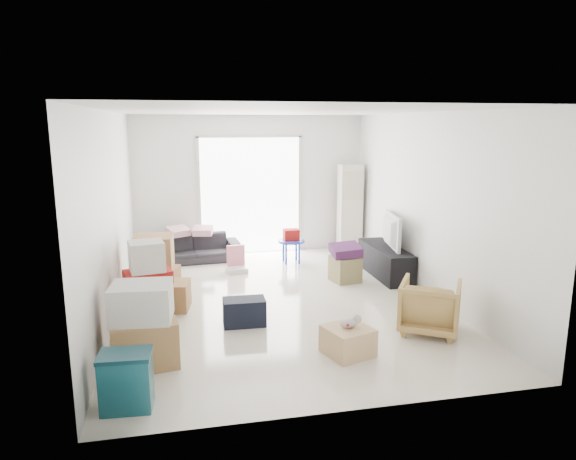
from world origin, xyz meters
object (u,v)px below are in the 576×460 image
(tv_console, at_px, (385,261))
(armchair, at_px, (430,304))
(television, at_px, (386,243))
(kids_table, at_px, (291,239))
(wood_crate, at_px, (348,341))
(ac_tower, at_px, (350,208))
(storage_bins, at_px, (126,381))
(ottoman, at_px, (345,269))
(sofa, at_px, (194,244))

(tv_console, bearing_deg, armchair, -99.57)
(television, height_order, kids_table, kids_table)
(television, distance_m, wood_crate, 3.23)
(ac_tower, bearing_deg, television, -88.37)
(storage_bins, distance_m, kids_table, 5.23)
(tv_console, relative_size, storage_bins, 2.77)
(armchair, height_order, ottoman, armchair)
(storage_bins, bearing_deg, sofa, 81.54)
(tv_console, distance_m, wood_crate, 3.20)
(sofa, bearing_deg, wood_crate, -74.89)
(armchair, relative_size, storage_bins, 1.33)
(television, height_order, sofa, sofa)
(kids_table, bearing_deg, ottoman, -65.12)
(wood_crate, bearing_deg, sofa, 109.55)
(ottoman, bearing_deg, wood_crate, -107.55)
(armchair, relative_size, wood_crate, 1.51)
(ac_tower, bearing_deg, armchair, -94.84)
(tv_console, relative_size, sofa, 0.88)
(tv_console, height_order, kids_table, kids_table)
(armchair, xyz_separation_m, storage_bins, (-3.50, -1.06, -0.09))
(sofa, xyz_separation_m, armchair, (2.75, -3.98, 0.03))
(armchair, xyz_separation_m, wood_crate, (-1.19, -0.41, -0.20))
(tv_console, distance_m, sofa, 3.54)
(storage_bins, height_order, kids_table, kids_table)
(kids_table, bearing_deg, tv_console, -39.74)
(ac_tower, bearing_deg, tv_console, -88.37)
(tv_console, distance_m, kids_table, 1.81)
(ac_tower, xyz_separation_m, storage_bins, (-3.85, -5.19, -0.60))
(ac_tower, bearing_deg, wood_crate, -108.77)
(sofa, relative_size, kids_table, 2.70)
(storage_bins, distance_m, wood_crate, 2.40)
(tv_console, distance_m, ottoman, 0.79)
(television, bearing_deg, armchair, -179.73)
(ac_tower, distance_m, ottoman, 2.17)
(ac_tower, bearing_deg, sofa, -177.23)
(television, relative_size, wood_crate, 2.07)
(ac_tower, height_order, kids_table, ac_tower)
(storage_bins, bearing_deg, television, 41.35)
(sofa, height_order, ottoman, sofa)
(armchair, height_order, wood_crate, armchair)
(armchair, distance_m, ottoman, 2.23)
(tv_console, xyz_separation_m, armchair, (-0.40, -2.37, 0.11))
(ottoman, bearing_deg, kids_table, 114.88)
(television, xyz_separation_m, storage_bins, (-3.90, -3.43, -0.29))
(television, xyz_separation_m, sofa, (-3.15, 1.61, -0.23))
(tv_console, xyz_separation_m, television, (0.00, 0.00, 0.31))
(sofa, height_order, wood_crate, sofa)
(television, relative_size, storage_bins, 1.82)
(tv_console, xyz_separation_m, storage_bins, (-3.90, -3.43, 0.02))
(sofa, distance_m, ottoman, 2.98)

